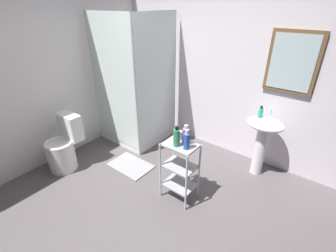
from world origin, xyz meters
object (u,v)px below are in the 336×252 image
object	(u,v)px
shower_stall	(137,114)
storage_cart	(180,167)
shampoo_bottle_blue	(187,141)
rinse_cup	(179,135)
conditioner_bottle_purple	(186,136)
body_wash_bottle_green	(177,137)
hand_soap_bottle	(261,112)
bath_mat	(131,166)
pedestal_sink	(263,136)
toilet	(64,148)

from	to	relation	value
shower_stall	storage_cart	distance (m)	1.51
shower_stall	shampoo_bottle_blue	bearing A→B (deg)	-26.57
rinse_cup	storage_cart	bearing A→B (deg)	-47.70
conditioner_bottle_purple	body_wash_bottle_green	size ratio (longest dim) A/B	0.96
shower_stall	hand_soap_bottle	world-z (taller)	shower_stall
conditioner_bottle_purple	bath_mat	distance (m)	1.25
pedestal_sink	rinse_cup	bearing A→B (deg)	-123.92
shower_stall	rinse_cup	bearing A→B (deg)	-25.78
hand_soap_bottle	bath_mat	bearing A→B (deg)	-144.22
pedestal_sink	shampoo_bottle_blue	world-z (taller)	shampoo_bottle_blue
shower_stall	bath_mat	xyz separation A→B (m)	(0.45, -0.63, -0.45)
shower_stall	conditioner_bottle_purple	size ratio (longest dim) A/B	8.93
conditioner_bottle_purple	shampoo_bottle_blue	distance (m)	0.10
body_wash_bottle_green	shower_stall	bearing A→B (deg)	150.86
shampoo_bottle_blue	rinse_cup	size ratio (longest dim) A/B	2.14
pedestal_sink	conditioner_bottle_purple	bearing A→B (deg)	-118.40
hand_soap_bottle	shampoo_bottle_blue	world-z (taller)	same
storage_cart	conditioner_bottle_purple	world-z (taller)	conditioner_bottle_purple
toilet	body_wash_bottle_green	size ratio (longest dim) A/B	3.27
shower_stall	conditioner_bottle_purple	world-z (taller)	shower_stall
conditioner_bottle_purple	shampoo_bottle_blue	size ratio (longest dim) A/B	1.01
conditioner_bottle_purple	rinse_cup	xyz separation A→B (m)	(-0.11, 0.03, -0.05)
pedestal_sink	storage_cart	distance (m)	1.19
shower_stall	pedestal_sink	bearing A→B (deg)	10.11
conditioner_bottle_purple	body_wash_bottle_green	bearing A→B (deg)	-120.67
pedestal_sink	toilet	distance (m)	2.67
shower_stall	shampoo_bottle_blue	xyz separation A→B (m)	(1.44, -0.72, 0.37)
pedestal_sink	shower_stall	bearing A→B (deg)	-169.89
shampoo_bottle_blue	bath_mat	xyz separation A→B (m)	(-0.99, 0.08, -0.83)
shampoo_bottle_blue	rinse_cup	bearing A→B (deg)	147.83
conditioner_bottle_purple	body_wash_bottle_green	world-z (taller)	body_wash_bottle_green
pedestal_sink	shampoo_bottle_blue	distance (m)	1.19
conditioner_bottle_purple	bath_mat	xyz separation A→B (m)	(-0.93, 0.01, -0.83)
toilet	body_wash_bottle_green	world-z (taller)	body_wash_bottle_green
bath_mat	rinse_cup	bearing A→B (deg)	1.49
toilet	shampoo_bottle_blue	world-z (taller)	shampoo_bottle_blue
pedestal_sink	storage_cart	world-z (taller)	pedestal_sink
conditioner_bottle_purple	toilet	bearing A→B (deg)	-161.64
bath_mat	shower_stall	bearing A→B (deg)	125.09
storage_cart	body_wash_bottle_green	xyz separation A→B (m)	(-0.02, -0.05, 0.41)
toilet	shampoo_bottle_blue	xyz separation A→B (m)	(1.70, 0.47, 0.52)
toilet	rinse_cup	bearing A→B (deg)	20.61
toilet	bath_mat	xyz separation A→B (m)	(0.71, 0.55, -0.31)
toilet	bath_mat	bearing A→B (deg)	38.01
storage_cart	hand_soap_bottle	xyz separation A→B (m)	(0.48, 1.05, 0.44)
hand_soap_bottle	conditioner_bottle_purple	xyz separation A→B (m)	(-0.44, -1.00, -0.04)
hand_soap_bottle	pedestal_sink	bearing A→B (deg)	-10.78
bath_mat	conditioner_bottle_purple	bearing A→B (deg)	-0.66
shampoo_bottle_blue	rinse_cup	world-z (taller)	shampoo_bottle_blue
shower_stall	pedestal_sink	size ratio (longest dim) A/B	2.47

